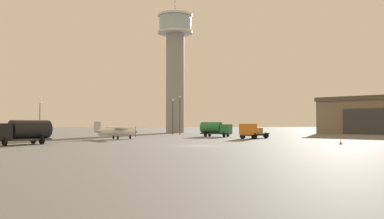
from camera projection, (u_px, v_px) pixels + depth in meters
The scene contains 10 objects.
ground_plane at pixel (199, 146), 47.52m from camera, with size 400.00×400.00×0.00m, color #60605E.
control_tower at pixel (175, 60), 107.94m from camera, with size 9.31×9.31×35.41m.
airplane_white at pixel (116, 131), 66.18m from camera, with size 7.41×9.30×2.86m.
truck_fuel_tanker_black at pixel (22, 131), 49.76m from camera, with size 6.68×6.69×3.02m.
truck_flatbed_orange at pixel (252, 131), 68.40m from camera, with size 6.19×6.75×2.51m.
truck_fuel_tanker_green at pixel (215, 128), 78.13m from camera, with size 6.18×4.86×2.85m.
light_post_west at pixel (180, 112), 88.13m from camera, with size 0.44×0.44×8.50m.
light_post_east at pixel (40, 115), 95.79m from camera, with size 0.44×0.44×7.54m.
light_post_north at pixel (173, 113), 89.86m from camera, with size 0.44×0.44×7.91m.
traffic_cone_near_left at pixel (341, 142), 51.02m from camera, with size 0.36×0.36×0.55m.
Camera 1 is at (-4.27, -47.45, 2.70)m, focal length 38.10 mm.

